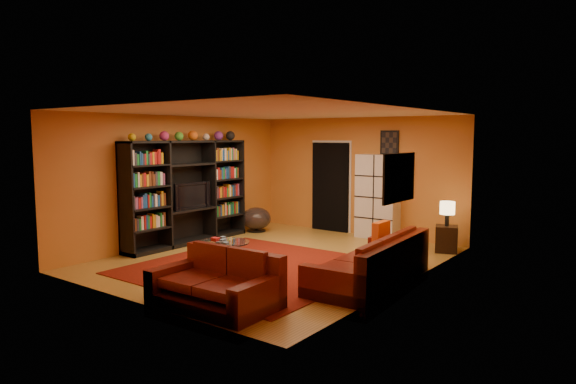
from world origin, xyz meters
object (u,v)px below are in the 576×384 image
Objects in this scene: side_table at (446,239)px; sofa at (375,265)px; entertainment_unit at (187,192)px; storage_cabinet at (378,197)px; table_lamp at (447,209)px; bowl_chair at (256,219)px; loveseat at (219,284)px; tv at (189,196)px; coffee_table at (224,245)px.

sofa is at bearing -92.27° from side_table.
entertainment_unit is at bearing -152.20° from side_table.
storage_cabinet reaches higher than table_lamp.
bowl_chair is at bearing -172.60° from side_table.
table_lamp reaches higher than loveseat.
tv is at bearing 6.56° from entertainment_unit.
sofa is at bearing 14.52° from coffee_table.
sofa is at bearing -94.33° from tv.
bowl_chair is at bearing -172.60° from table_lamp.
loveseat is at bearing -105.02° from side_table.
table_lamp is (0.00, 0.00, 0.58)m from side_table.
tv is (0.05, 0.01, -0.06)m from entertainment_unit.
storage_cabinet is at bearing 2.34° from loveseat.
tv is at bearing -152.00° from table_lamp.
storage_cabinet is 3.60× the size of side_table.
table_lamp reaches higher than coffee_table.
loveseat is at bearing -55.10° from bowl_chair.
loveseat reaches higher than bowl_chair.
coffee_table is at bearing -117.20° from tv.
sofa is 2.71m from side_table.
side_table is at bearing -13.68° from storage_cabinet.
sofa is 1.53× the size of loveseat.
storage_cabinet is at bearing 76.28° from coffee_table.
side_table is 1.08× the size of table_lamp.
side_table is (1.66, -0.41, -0.65)m from storage_cabinet.
tv is 0.37× the size of sofa.
storage_cabinet is (2.86, 2.80, -0.15)m from entertainment_unit.
bowl_chair is at bearing 148.74° from sofa.
loveseat is at bearing -85.56° from storage_cabinet.
sofa is 2.77m from table_lamp.
tv reaches higher than bowl_chair.
storage_cabinet is at bearing 166.00° from table_lamp.
sofa is (4.42, -0.33, -0.77)m from entertainment_unit.
entertainment_unit is at bearing -152.20° from table_lamp.
bowl_chair reaches higher than coffee_table.
side_table is at bearing 27.80° from entertainment_unit.
table_lamp is at bearing -62.00° from tv.
coffee_table is at bearing -59.24° from bowl_chair.
storage_cabinet reaches higher than coffee_table.
sofa reaches higher than bowl_chair.
sofa is at bearing -4.21° from entertainment_unit.
loveseat is 1.94× the size of coffee_table.
tv is at bearing -134.86° from storage_cabinet.
loveseat is 0.91× the size of storage_cabinet.
storage_cabinet is 1.83m from side_table.
coffee_table is 3.26m from bowl_chair.
side_table is (2.58, 3.35, -0.13)m from coffee_table.
storage_cabinet is 3.88× the size of table_lamp.
coffee_table is at bearing -127.62° from side_table.
loveseat is (3.19, -2.42, -0.71)m from tv.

